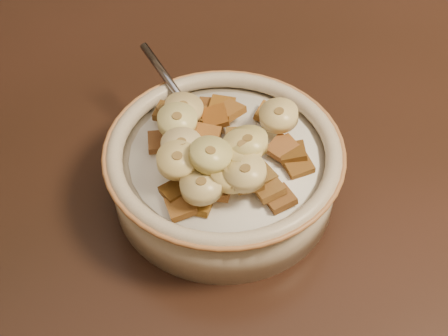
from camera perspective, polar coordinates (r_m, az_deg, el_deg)
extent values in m
cube|color=#321B14|center=(0.63, 17.35, 2.71)|extent=(1.42, 0.94, 0.04)
cylinder|color=beige|center=(0.51, 0.00, -0.61)|extent=(0.18, 0.18, 0.04)
cylinder|color=white|center=(0.49, 0.00, 1.04)|extent=(0.15, 0.15, 0.00)
ellipsoid|color=gray|center=(0.51, -1.77, 3.42)|extent=(0.05, 0.05, 0.01)
cube|color=brown|center=(0.48, -1.63, 3.02)|extent=(0.03, 0.03, 0.01)
cube|color=brown|center=(0.49, 5.72, 1.68)|extent=(0.03, 0.03, 0.01)
cube|color=#8F4717|center=(0.50, -0.85, 4.66)|extent=(0.02, 0.02, 0.01)
cube|color=brown|center=(0.49, 6.31, 1.41)|extent=(0.02, 0.02, 0.01)
cube|color=#9B631D|center=(0.52, 4.14, 4.95)|extent=(0.03, 0.03, 0.01)
cube|color=brown|center=(0.51, -4.52, 4.19)|extent=(0.02, 0.02, 0.01)
cube|color=brown|center=(0.47, -1.94, 1.17)|extent=(0.02, 0.02, 0.01)
cube|color=brown|center=(0.48, 6.79, 0.30)|extent=(0.02, 0.02, 0.01)
cube|color=brown|center=(0.50, -5.80, 2.40)|extent=(0.02, 0.02, 0.01)
cube|color=brown|center=(0.52, -4.77, 4.99)|extent=(0.03, 0.03, 0.01)
cube|color=brown|center=(0.45, -3.96, -3.51)|extent=(0.02, 0.02, 0.01)
cube|color=brown|center=(0.52, -3.04, 5.39)|extent=(0.03, 0.03, 0.01)
cube|color=brown|center=(0.48, -4.35, 1.87)|extent=(0.03, 0.03, 0.01)
cube|color=brown|center=(0.46, -2.39, -3.26)|extent=(0.03, 0.03, 0.01)
cube|color=brown|center=(0.52, -1.26, 5.56)|extent=(0.02, 0.02, 0.01)
cube|color=brown|center=(0.47, 3.27, -0.59)|extent=(0.03, 0.03, 0.01)
cube|color=brown|center=(0.49, 5.37, 1.77)|extent=(0.03, 0.03, 0.01)
cube|color=brown|center=(0.46, 4.11, -1.89)|extent=(0.03, 0.03, 0.01)
cube|color=brown|center=(0.46, 5.10, -2.80)|extent=(0.03, 0.03, 0.01)
cube|color=brown|center=(0.52, -0.17, 5.76)|extent=(0.03, 0.03, 0.01)
cube|color=brown|center=(0.46, -4.41, -2.08)|extent=(0.03, 0.03, 0.01)
cube|color=brown|center=(0.51, -2.78, 4.71)|extent=(0.03, 0.02, 0.01)
cube|color=olive|center=(0.46, 2.20, -1.23)|extent=(0.02, 0.02, 0.01)
cube|color=brown|center=(0.48, 1.37, 2.75)|extent=(0.02, 0.02, 0.01)
cube|color=brown|center=(0.46, -0.61, -1.99)|extent=(0.03, 0.03, 0.01)
cube|color=#935823|center=(0.51, 0.50, 5.30)|extent=(0.03, 0.03, 0.01)
cube|color=brown|center=(0.52, -5.18, 5.09)|extent=(0.03, 0.03, 0.01)
cube|color=brown|center=(0.46, -2.76, -2.80)|extent=(0.02, 0.03, 0.01)
cylinder|color=#CFBA72|center=(0.46, 2.16, 2.34)|extent=(0.04, 0.04, 0.01)
cylinder|color=beige|center=(0.47, -3.90, 2.00)|extent=(0.04, 0.04, 0.01)
cylinder|color=#CEBF81|center=(0.48, -4.29, 4.35)|extent=(0.03, 0.03, 0.01)
cylinder|color=#FDE495|center=(0.46, 1.69, 1.77)|extent=(0.04, 0.04, 0.02)
cylinder|color=beige|center=(0.45, -2.07, -1.61)|extent=(0.04, 0.04, 0.01)
cylinder|color=#E1D780|center=(0.45, -1.23, 1.21)|extent=(0.04, 0.04, 0.02)
cylinder|color=#EBCC77|center=(0.46, 1.37, 0.47)|extent=(0.04, 0.04, 0.01)
cylinder|color=beige|center=(0.50, -3.71, 5.41)|extent=(0.04, 0.04, 0.02)
cylinder|color=#F8D58C|center=(0.46, -4.26, 0.71)|extent=(0.03, 0.03, 0.01)
cylinder|color=#EDD27C|center=(0.45, 0.56, -0.53)|extent=(0.04, 0.04, 0.01)
cylinder|color=#FFDF91|center=(0.50, 5.03, 4.80)|extent=(0.04, 0.04, 0.01)
cylinder|color=#F5D688|center=(0.45, 1.96, -0.43)|extent=(0.04, 0.04, 0.01)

